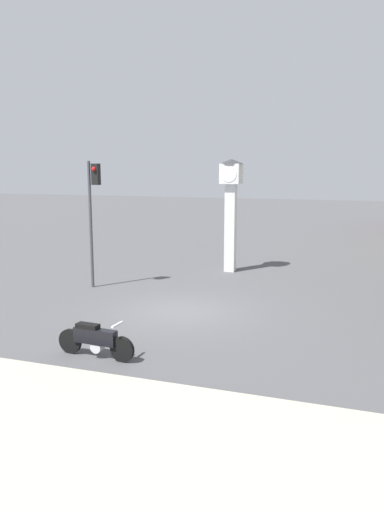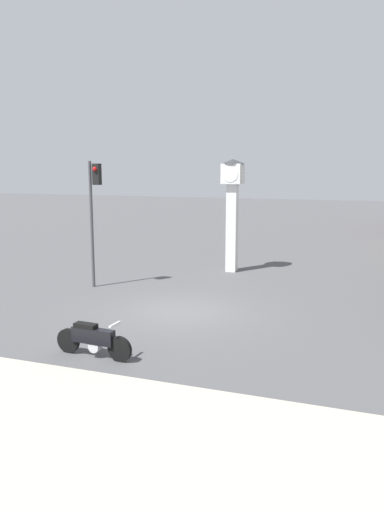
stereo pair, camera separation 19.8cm
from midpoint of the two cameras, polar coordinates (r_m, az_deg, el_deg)
ground_plane at (r=16.52m, az=-0.94°, el=-6.33°), size 120.00×120.00×0.00m
sidewalk_strip at (r=9.63m, az=-19.88°, el=-19.26°), size 36.00×6.00×0.10m
motorcycle at (r=12.79m, az=-10.80°, el=-9.34°), size 2.15×0.47×0.95m
clock_tower at (r=22.40m, az=4.90°, el=6.54°), size 1.05×1.05×5.03m
traffic_light at (r=19.63m, az=-10.86°, el=6.04°), size 0.50×0.35×4.91m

